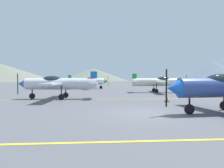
% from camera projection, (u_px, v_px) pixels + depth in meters
% --- Properties ---
extents(ground_plane, '(400.00, 400.00, 0.00)m').
position_uv_depth(ground_plane, '(146.00, 114.00, 11.24)').
color(ground_plane, '#54565B').
extents(apron_line_near, '(80.00, 0.16, 0.01)m').
position_uv_depth(apron_line_near, '(185.00, 140.00, 6.35)').
color(apron_line_near, yellow).
rests_on(apron_line_near, ground_plane).
extents(apron_line_far, '(80.00, 0.16, 0.01)m').
position_uv_depth(apron_line_far, '(125.00, 99.00, 19.23)').
color(apron_line_far, yellow).
rests_on(apron_line_far, ground_plane).
extents(airplane_mid, '(7.20, 8.29, 2.49)m').
position_uv_depth(airplane_mid, '(58.00, 83.00, 19.34)').
color(airplane_mid, silver).
rests_on(airplane_mid, ground_plane).
extents(airplane_far, '(7.25, 8.32, 2.49)m').
position_uv_depth(airplane_far, '(159.00, 82.00, 28.22)').
color(airplane_far, silver).
rests_on(airplane_far, ground_plane).
extents(airplane_back, '(7.20, 8.30, 2.49)m').
position_uv_depth(airplane_back, '(88.00, 81.00, 38.38)').
color(airplane_back, white).
rests_on(airplane_back, ground_plane).
extents(traffic_cone_side, '(0.36, 0.36, 0.59)m').
position_uv_depth(traffic_cone_side, '(167.00, 98.00, 16.87)').
color(traffic_cone_side, black).
rests_on(traffic_cone_side, ground_plane).
extents(hill_centerleft, '(53.72, 53.72, 9.70)m').
position_uv_depth(hill_centerleft, '(93.00, 75.00, 164.35)').
color(hill_centerleft, slate).
rests_on(hill_centerleft, ground_plane).
extents(hill_centerright, '(55.44, 55.44, 12.96)m').
position_uv_depth(hill_centerright, '(212.00, 71.00, 136.48)').
color(hill_centerright, slate).
rests_on(hill_centerright, ground_plane).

